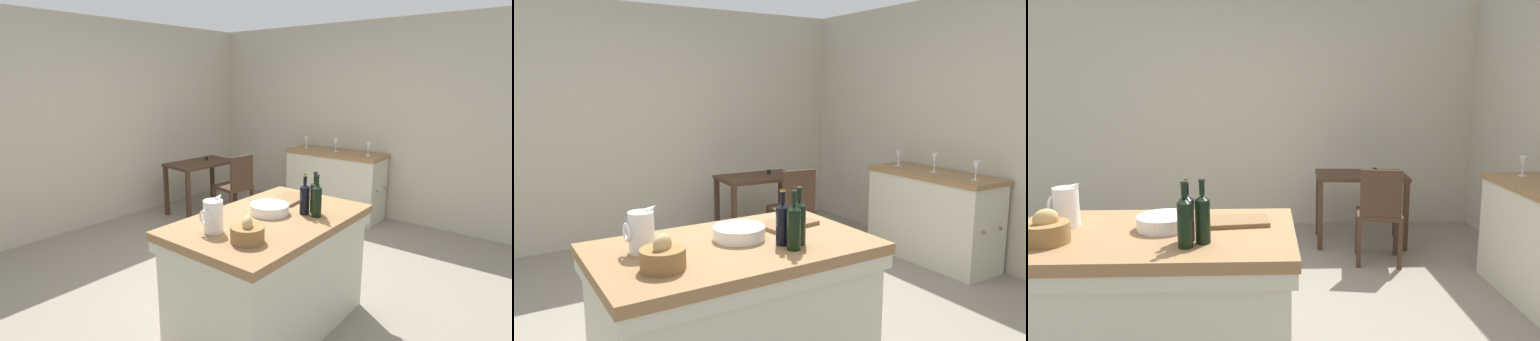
{
  "view_description": "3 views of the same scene",
  "coord_description": "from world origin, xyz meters",
  "views": [
    {
      "loc": [
        -2.66,
        -2.25,
        1.86
      ],
      "look_at": [
        0.41,
        0.24,
        0.96
      ],
      "focal_mm": 28.51,
      "sensor_mm": 36.0,
      "label": 1
    },
    {
      "loc": [
        -1.58,
        -2.83,
        1.71
      ],
      "look_at": [
        0.34,
        0.3,
        1.08
      ],
      "focal_mm": 34.38,
      "sensor_mm": 36.0,
      "label": 2
    },
    {
      "loc": [
        0.17,
        -3.06,
        1.64
      ],
      "look_at": [
        0.3,
        0.28,
        1.04
      ],
      "focal_mm": 34.82,
      "sensor_mm": 36.0,
      "label": 3
    }
  ],
  "objects": [
    {
      "name": "ground_plane",
      "position": [
        0.0,
        0.0,
        0.0
      ],
      "size": [
        6.76,
        6.76,
        0.0
      ],
      "primitive_type": "plane",
      "color": "gray"
    },
    {
      "name": "pitcher",
      "position": [
        -0.89,
        -0.45,
        0.98
      ],
      "size": [
        0.17,
        0.13,
        0.26
      ],
      "color": "white",
      "rests_on": "island_table"
    },
    {
      "name": "bread_basket",
      "position": [
        -0.87,
        -0.73,
        0.93
      ],
      "size": [
        0.21,
        0.21,
        0.17
      ],
      "color": "olive",
      "rests_on": "island_table"
    },
    {
      "name": "wall_right",
      "position": [
        2.6,
        0.0,
        1.3
      ],
      "size": [
        0.12,
        5.2,
        2.6
      ],
      "primitive_type": "cube",
      "color": "#B2AA93",
      "rests_on": "ground"
    },
    {
      "name": "wine_bottle_green",
      "position": [
        -0.2,
        -0.82,
        1.0
      ],
      "size": [
        0.07,
        0.07,
        0.31
      ],
      "color": "black",
      "rests_on": "island_table"
    },
    {
      "name": "wash_bowl",
      "position": [
        -0.36,
        -0.51,
        0.91
      ],
      "size": [
        0.29,
        0.29,
        0.07
      ],
      "primitive_type": "cylinder",
      "color": "white",
      "rests_on": "island_table"
    },
    {
      "name": "side_cabinet",
      "position": [
        2.26,
        0.34,
        0.44
      ],
      "size": [
        0.52,
        1.34,
        0.88
      ],
      "color": "olive",
      "rests_on": "ground"
    },
    {
      "name": "cutting_board",
      "position": [
        0.02,
        -0.43,
        0.89
      ],
      "size": [
        0.37,
        0.25,
        0.02
      ],
      "primitive_type": "cube",
      "rotation": [
        0.0,
        0.0,
        0.12
      ],
      "color": "brown",
      "rests_on": "island_table"
    },
    {
      "name": "wine_glass_middle",
      "position": [
        2.26,
        0.82,
        0.99
      ],
      "size": [
        0.07,
        0.07,
        0.16
      ],
      "color": "white",
      "rests_on": "side_cabinet"
    },
    {
      "name": "wine_glass_far_left",
      "position": [
        2.24,
        -0.12,
        1.0
      ],
      "size": [
        0.07,
        0.07,
        0.17
      ],
      "color": "white",
      "rests_on": "side_cabinet"
    },
    {
      "name": "wine_bottle_dark",
      "position": [
        -0.13,
        -0.76,
        1.0
      ],
      "size": [
        0.07,
        0.07,
        0.31
      ],
      "color": "black",
      "rests_on": "island_table"
    },
    {
      "name": "writing_desk",
      "position": [
        1.14,
        1.84,
        0.61
      ],
      "size": [
        0.94,
        0.62,
        0.77
      ],
      "color": "#3D281C",
      "rests_on": "ground"
    },
    {
      "name": "wine_glass_left",
      "position": [
        2.26,
        0.35,
        1.01
      ],
      "size": [
        0.07,
        0.07,
        0.18
      ],
      "color": "white",
      "rests_on": "side_cabinet"
    },
    {
      "name": "wall_back",
      "position": [
        0.0,
        2.6,
        1.3
      ],
      "size": [
        5.32,
        0.12,
        2.6
      ],
      "primitive_type": "cube",
      "color": "#B2AA93",
      "rests_on": "ground"
    },
    {
      "name": "wooden_chair",
      "position": [
        1.2,
        1.23,
        0.48
      ],
      "size": [
        0.46,
        0.46,
        0.89
      ],
      "color": "#3D281C",
      "rests_on": "ground"
    },
    {
      "name": "island_table",
      "position": [
        -0.42,
        -0.57,
        0.47
      ],
      "size": [
        1.5,
        0.91,
        0.87
      ],
      "color": "olive",
      "rests_on": "ground"
    },
    {
      "name": "wine_bottle_amber",
      "position": [
        -0.21,
        -0.72,
        1.0
      ],
      "size": [
        0.07,
        0.07,
        0.3
      ],
      "color": "black",
      "rests_on": "island_table"
    }
  ]
}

